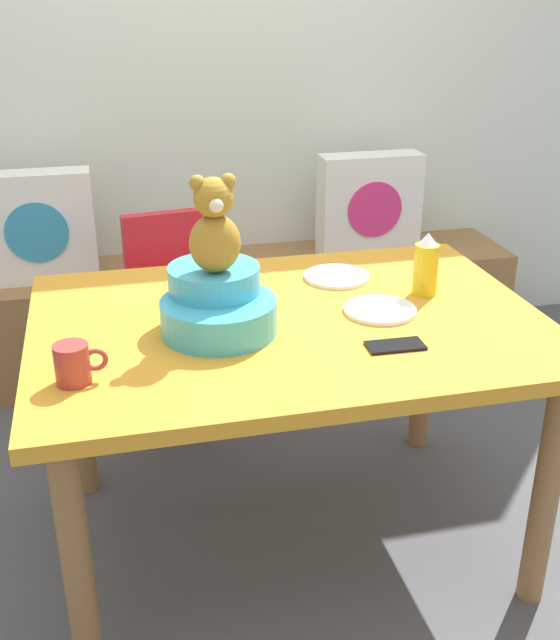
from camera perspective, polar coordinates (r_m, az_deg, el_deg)
The scene contains 15 objects.
ground_plane at distance 2.47m, azimuth 0.56°, elevation -15.75°, with size 8.00×8.00×0.00m, color #4C4C51.
back_wall at distance 3.39m, azimuth -5.91°, elevation 19.23°, with size 4.40×0.10×2.60m, color silver.
window_bench at distance 3.39m, azimuth -4.51°, elevation 0.54°, with size 2.60×0.44×0.46m, color olive.
pillow_floral_left at distance 3.19m, azimuth -17.57°, elevation 6.58°, with size 0.44×0.15×0.44m.
pillow_floral_right at distance 3.38m, azimuth 6.65°, elevation 8.48°, with size 0.44×0.15×0.44m.
book_stack at distance 3.27m, azimuth -8.42°, elevation 4.57°, with size 0.20×0.14×0.09m, color slate.
dining_table at distance 2.11m, azimuth 0.63°, elevation -2.20°, with size 1.37×0.98×0.74m.
highchair at distance 2.85m, azimuth -7.92°, elevation 2.06°, with size 0.35×0.48×0.79m.
infant_seat_teal at distance 1.98m, azimuth -4.69°, elevation 1.21°, with size 0.30×0.33×0.16m.
teddy_bear at distance 1.91m, azimuth -4.90°, elevation 6.90°, with size 0.13×0.12×0.25m.
ketchup_bottle at distance 2.24m, azimuth 10.80°, elevation 3.99°, with size 0.07×0.07×0.18m.
coffee_mug at distance 1.79m, azimuth -15.10°, elevation -3.16°, with size 0.12×0.08×0.09m.
dinner_plate_near at distance 2.35m, azimuth 4.23°, elevation 3.24°, with size 0.20×0.20×0.01m, color white.
dinner_plate_far at distance 2.12m, azimuth 7.44°, elevation 0.75°, with size 0.20×0.20×0.01m, color white.
cell_phone at distance 1.93m, azimuth 8.57°, elevation -1.89°, with size 0.07×0.14×0.01m, color black.
Camera 1 is at (-0.47, -1.84, 1.58)m, focal length 43.05 mm.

